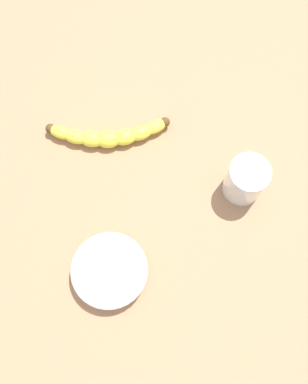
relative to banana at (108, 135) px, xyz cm
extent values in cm
cube|color=#A27453|center=(-10.04, -4.58, -3.26)|extent=(120.00, 120.00, 3.00)
ellipsoid|color=yellow|center=(3.50, 8.66, 0.00)|extent=(4.94, 5.26, 2.46)
ellipsoid|color=yellow|center=(1.66, 6.06, 0.00)|extent=(4.88, 5.55, 2.81)
ellipsoid|color=yellow|center=(0.21, 3.23, 0.00)|extent=(4.77, 5.64, 3.16)
ellipsoid|color=yellow|center=(-0.81, 0.21, 0.00)|extent=(4.60, 5.51, 3.52)
ellipsoid|color=yellow|center=(-1.38, -2.92, 0.00)|extent=(3.66, 5.10, 3.16)
ellipsoid|color=yellow|center=(-1.50, -6.11, 0.00)|extent=(2.99, 4.88, 2.81)
ellipsoid|color=yellow|center=(-1.15, -9.27, 0.00)|extent=(3.28, 5.15, 2.46)
sphere|color=#513819|center=(4.87, 10.32, 0.00)|extent=(1.93, 1.93, 1.93)
sphere|color=#513819|center=(-0.76, -11.39, 0.00)|extent=(1.93, 1.93, 1.93)
cylinder|color=silver|center=(-17.67, -21.04, 2.80)|extent=(7.26, 7.26, 9.12)
cylinder|color=silver|center=(-17.67, -21.04, 2.78)|extent=(6.76, 6.76, 8.57)
cylinder|color=white|center=(-25.28, 7.11, 0.06)|extent=(11.32, 11.32, 3.64)
torus|color=white|center=(-25.28, 7.11, 1.28)|extent=(13.50, 13.50, 1.20)
camera|label=1|loc=(-38.03, 3.10, 79.05)|focal=41.78mm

